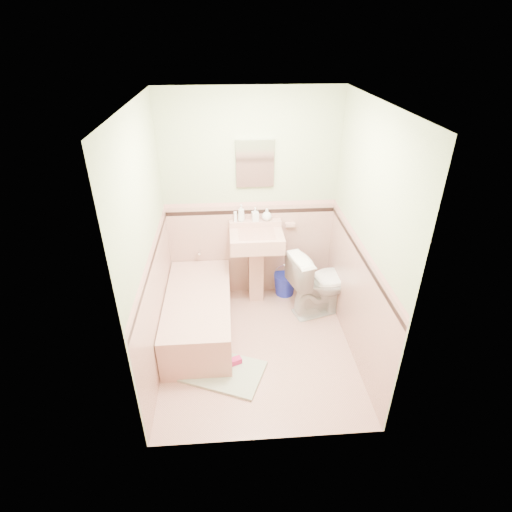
{
  "coord_description": "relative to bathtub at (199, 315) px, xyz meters",
  "views": [
    {
      "loc": [
        -0.26,
        -3.23,
        3.01
      ],
      "look_at": [
        0.0,
        0.25,
        1.0
      ],
      "focal_mm": 28.1,
      "sensor_mm": 36.0,
      "label": 1
    }
  ],
  "objects": [
    {
      "name": "bath_mat",
      "position": [
        0.26,
        -0.66,
        -0.21
      ],
      "size": [
        0.9,
        0.76,
        0.03
      ],
      "primitive_type": "cube",
      "rotation": [
        0.0,
        0.0,
        -0.39
      ],
      "color": "#94A186",
      "rests_on": "floor"
    },
    {
      "name": "tub_faucet",
      "position": [
        0.0,
        0.72,
        0.41
      ],
      "size": [
        0.04,
        0.12,
        0.04
      ],
      "primitive_type": "cylinder",
      "rotation": [
        1.57,
        0.0,
        0.0
      ],
      "color": "silver",
      "rests_on": "wall_back"
    },
    {
      "name": "toilet",
      "position": [
        1.43,
        0.28,
        0.18
      ],
      "size": [
        0.89,
        0.66,
        0.81
      ],
      "primitive_type": "imported",
      "rotation": [
        0.0,
        0.0,
        1.85
      ],
      "color": "white",
      "rests_on": "floor"
    },
    {
      "name": "cap_right",
      "position": [
        1.61,
        -0.33,
        1.0
      ],
      "size": [
        0.0,
        2.2,
        2.2
      ],
      "primitive_type": "plane",
      "rotation": [
        1.57,
        0.0,
        -1.57
      ],
      "color": "tan",
      "rests_on": "ground"
    },
    {
      "name": "wall_front",
      "position": [
        0.63,
        -1.43,
        1.02
      ],
      "size": [
        2.5,
        0.0,
        2.5
      ],
      "primitive_type": "plane",
      "rotation": [
        -1.57,
        0.0,
        0.0
      ],
      "color": "beige",
      "rests_on": "ground"
    },
    {
      "name": "wainscot_right",
      "position": [
        1.62,
        -0.33,
        0.38
      ],
      "size": [
        0.0,
        2.2,
        2.2
      ],
      "primitive_type": "plane",
      "rotation": [
        1.57,
        0.0,
        -1.57
      ],
      "color": "tan",
      "rests_on": "ground"
    },
    {
      "name": "shoe",
      "position": [
        0.37,
        -0.57,
        -0.16
      ],
      "size": [
        0.17,
        0.12,
        0.06
      ],
      "primitive_type": "cube",
      "rotation": [
        0.0,
        0.0,
        0.38
      ],
      "color": "#BF1E59",
      "rests_on": "bath_mat"
    },
    {
      "name": "bucket",
      "position": [
        1.06,
        0.66,
        -0.08
      ],
      "size": [
        0.38,
        0.38,
        0.29
      ],
      "primitive_type": null,
      "rotation": [
        0.0,
        0.0,
        0.39
      ],
      "color": "#1B27B7",
      "rests_on": "floor"
    },
    {
      "name": "cap_left",
      "position": [
        -0.35,
        -0.33,
        1.0
      ],
      "size": [
        0.0,
        2.2,
        2.2
      ],
      "primitive_type": "plane",
      "rotation": [
        1.57,
        0.0,
        1.57
      ],
      "color": "tan",
      "rests_on": "ground"
    },
    {
      "name": "soap_dish",
      "position": [
        1.1,
        0.73,
        0.72
      ],
      "size": [
        0.12,
        0.07,
        0.04
      ],
      "primitive_type": "cube",
      "color": "tan",
      "rests_on": "wall_back"
    },
    {
      "name": "sink",
      "position": [
        0.68,
        0.53,
        0.25
      ],
      "size": [
        0.61,
        0.5,
        0.96
      ],
      "primitive_type": null,
      "color": "tan",
      "rests_on": "floor"
    },
    {
      "name": "tube",
      "position": [
        0.45,
        0.71,
        0.86
      ],
      "size": [
        0.04,
        0.04,
        0.12
      ],
      "primitive_type": "cylinder",
      "rotation": [
        0.0,
        0.0,
        0.0
      ],
      "color": "white",
      "rests_on": "sink"
    },
    {
      "name": "bathtub",
      "position": [
        0.0,
        0.0,
        0.0
      ],
      "size": [
        0.7,
        1.5,
        0.45
      ],
      "primitive_type": "cube",
      "color": "tan",
      "rests_on": "floor"
    },
    {
      "name": "sink_faucet",
      "position": [
        0.68,
        0.67,
        0.72
      ],
      "size": [
        0.02,
        0.02,
        0.1
      ],
      "primitive_type": "cylinder",
      "color": "silver",
      "rests_on": "sink"
    },
    {
      "name": "wall_right",
      "position": [
        1.63,
        -0.33,
        1.02
      ],
      "size": [
        0.0,
        2.5,
        2.5
      ],
      "primitive_type": "plane",
      "rotation": [
        1.57,
        0.0,
        -1.57
      ],
      "color": "beige",
      "rests_on": "ground"
    },
    {
      "name": "wainscot_back",
      "position": [
        0.63,
        0.76,
        0.38
      ],
      "size": [
        2.0,
        0.0,
        2.0
      ],
      "primitive_type": "plane",
      "rotation": [
        1.57,
        0.0,
        0.0
      ],
      "color": "tan",
      "rests_on": "ground"
    },
    {
      "name": "soap_bottle_mid",
      "position": [
        0.68,
        0.71,
        0.88
      ],
      "size": [
        0.08,
        0.09,
        0.16
      ],
      "primitive_type": "imported",
      "rotation": [
        0.0,
        0.0,
        0.15
      ],
      "color": "#B2B2B2",
      "rests_on": "sink"
    },
    {
      "name": "accent_back",
      "position": [
        0.63,
        0.75,
        0.9
      ],
      "size": [
        2.0,
        0.0,
        2.0
      ],
      "primitive_type": "plane",
      "rotation": [
        1.57,
        0.0,
        0.0
      ],
      "color": "black",
      "rests_on": "ground"
    },
    {
      "name": "wall_back",
      "position": [
        0.63,
        0.77,
        1.02
      ],
      "size": [
        2.5,
        0.0,
        2.5
      ],
      "primitive_type": "plane",
      "rotation": [
        1.57,
        0.0,
        0.0
      ],
      "color": "beige",
      "rests_on": "ground"
    },
    {
      "name": "wainscot_left",
      "position": [
        -0.36,
        -0.33,
        0.38
      ],
      "size": [
        0.0,
        2.2,
        2.2
      ],
      "primitive_type": "plane",
      "rotation": [
        1.57,
        0.0,
        1.57
      ],
      "color": "tan",
      "rests_on": "ground"
    },
    {
      "name": "soap_bottle_right",
      "position": [
        0.82,
        0.71,
        0.87
      ],
      "size": [
        0.13,
        0.13,
        0.15
      ],
      "primitive_type": "imported",
      "rotation": [
        0.0,
        0.0,
        -0.16
      ],
      "color": "#B2B2B2",
      "rests_on": "sink"
    },
    {
      "name": "wall_left",
      "position": [
        -0.37,
        -0.33,
        1.02
      ],
      "size": [
        0.0,
        2.5,
        2.5
      ],
      "primitive_type": "plane",
      "rotation": [
        1.57,
        0.0,
        1.57
      ],
      "color": "beige",
      "rests_on": "ground"
    },
    {
      "name": "medicine_cabinet",
      "position": [
        0.68,
        0.74,
        1.47
      ],
      "size": [
        0.42,
        0.04,
        0.52
      ],
      "primitive_type": "cube",
      "color": "white",
      "rests_on": "wall_back"
    },
    {
      "name": "cap_front",
      "position": [
        0.63,
        -1.41,
        0.99
      ],
      "size": [
        2.0,
        0.0,
        2.0
      ],
      "primitive_type": "plane",
      "rotation": [
        -1.57,
        0.0,
        0.0
      ],
      "color": "tan",
      "rests_on": "ground"
    },
    {
      "name": "accent_left",
      "position": [
        -0.35,
        -0.33,
        0.89
      ],
      "size": [
        0.0,
        2.2,
        2.2
      ],
      "primitive_type": "plane",
      "rotation": [
        1.57,
        0.0,
        1.57
      ],
      "color": "black",
      "rests_on": "ground"
    },
    {
      "name": "wainscot_front",
      "position": [
        0.63,
        -1.42,
        0.38
      ],
      "size": [
        2.0,
        0.0,
        2.0
      ],
      "primitive_type": "plane",
      "rotation": [
        -1.57,
        0.0,
        0.0
      ],
      "color": "tan",
      "rests_on": "ground"
    },
    {
      "name": "soap_bottle_left",
      "position": [
        0.52,
        0.71,
        0.9
      ],
      "size": [
        0.1,
        0.1,
        0.2
      ],
      "primitive_type": "imported",
      "rotation": [
        0.0,
        0.0,
        0.24
      ],
      "color": "#B2B2B2",
      "rests_on": "sink"
    },
    {
      "name": "floor",
      "position": [
        0.63,
        -0.33,
        -0.23
      ],
      "size": [
        2.2,
        2.2,
        0.0
      ],
      "primitive_type": "plane",
      "color": "tan",
      "rests_on": "ground"
    },
    {
      "name": "accent_right",
      "position": [
        1.61,
        -0.33,
        0.89
      ],
      "size": [
        0.0,
        2.2,
        2.2
      ],
      "primitive_type": "plane",
      "rotation": [
        1.57,
        0.0,
        -1.57
      ],
      "color": "black",
      "rests_on": "ground"
    },
    {
      "name": "cap_back",
      "position": [
        0.63,
        0.75,
        0.99
      ],
      "size": [
        2.0,
        0.0,
        2.0
      ],
      "primitive_type": "plane",
      "rotation": [
        1.57,
        0.0,
        0.0
      ],
      "color": "tan",
      "rests_on": "ground"
    },
    {
      "name": "accent_front",
      "position": [
        0.63,
        -1.41,
        0.9
      ],
      "size": [
        2.0,
        0.0,
        2.0
      ],
      "primitive_type": "plane",
      "rotation": [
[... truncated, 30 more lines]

